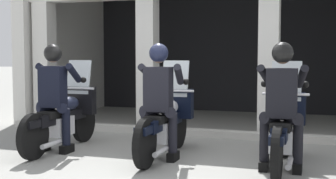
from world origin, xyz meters
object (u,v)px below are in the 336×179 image
(police_officer_center, at_px, (159,91))
(police_officer_left, at_px, (54,89))
(motorcycle_left, at_px, (65,116))
(motorcycle_center, at_px, (166,121))
(motorcycle_right, at_px, (283,128))
(police_officer_right, at_px, (282,95))

(police_officer_center, bearing_deg, police_officer_left, -175.13)
(motorcycle_left, relative_size, police_officer_center, 1.29)
(motorcycle_center, bearing_deg, police_officer_left, -165.27)
(police_officer_left, bearing_deg, motorcycle_center, 15.61)
(police_officer_left, xyz_separation_m, police_officer_center, (1.63, 0.01, 0.00))
(motorcycle_center, bearing_deg, motorcycle_right, 0.19)
(police_officer_center, bearing_deg, police_officer_right, 0.19)
(police_officer_center, distance_m, police_officer_right, 1.63)
(motorcycle_center, relative_size, police_officer_center, 1.29)
(police_officer_center, relative_size, police_officer_right, 1.00)
(motorcycle_right, bearing_deg, police_officer_right, -86.45)
(motorcycle_center, distance_m, police_officer_center, 0.52)
(police_officer_center, bearing_deg, motorcycle_left, 174.97)
(motorcycle_left, bearing_deg, police_officer_center, -4.15)
(motorcycle_right, distance_m, police_officer_right, 0.52)
(motorcycle_left, relative_size, motorcycle_center, 1.00)
(motorcycle_left, height_order, police_officer_left, police_officer_left)
(motorcycle_right, bearing_deg, motorcycle_center, 179.62)
(police_officer_left, distance_m, police_officer_center, 1.63)
(police_officer_left, xyz_separation_m, motorcycle_right, (3.26, 0.18, -0.44))
(police_officer_center, height_order, motorcycle_right, police_officer_center)
(motorcycle_left, relative_size, motorcycle_right, 1.00)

